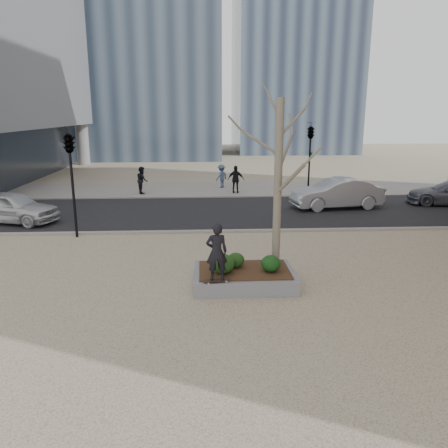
{
  "coord_description": "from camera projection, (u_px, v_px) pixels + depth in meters",
  "views": [
    {
      "loc": [
        -0.27,
        -12.34,
        5.08
      ],
      "look_at": [
        0.5,
        2.0,
        1.4
      ],
      "focal_mm": 35.0,
      "sensor_mm": 36.0,
      "label": 1
    }
  ],
  "objects": [
    {
      "name": "far_sidewalk",
      "position": [
        205.0,
        189.0,
        29.65
      ],
      "size": [
        60.0,
        6.0,
        0.02
      ],
      "primitive_type": "cube",
      "color": "gray",
      "rests_on": "ground"
    },
    {
      "name": "police_car",
      "position": [
        12.0,
        207.0,
        20.49
      ],
      "size": [
        4.67,
        2.94,
        1.48
      ],
      "primitive_type": "imported",
      "rotation": [
        0.0,
        0.0,
        1.27
      ],
      "color": "silver",
      "rests_on": "street"
    },
    {
      "name": "sycamore_tree",
      "position": [
        279.0,
        158.0,
        12.66
      ],
      "size": [
        2.8,
        2.8,
        6.6
      ],
      "primitive_type": null,
      "color": "gray",
      "rests_on": "planter_mulch"
    },
    {
      "name": "ground",
      "position": [
        211.0,
        285.0,
        13.21
      ],
      "size": [
        120.0,
        120.0,
        0.0
      ],
      "primitive_type": "plane",
      "color": "#BCAF8A",
      "rests_on": "ground"
    },
    {
      "name": "planter",
      "position": [
        244.0,
        278.0,
        13.2
      ],
      "size": [
        3.0,
        2.0,
        0.45
      ],
      "primitive_type": "cube",
      "color": "gray",
      "rests_on": "ground"
    },
    {
      "name": "shrub_left",
      "position": [
        223.0,
        264.0,
        12.77
      ],
      "size": [
        0.68,
        0.68,
        0.58
      ],
      "primitive_type": "ellipsoid",
      "color": "#183410",
      "rests_on": "planter_mulch"
    },
    {
      "name": "street",
      "position": [
        206.0,
        212.0,
        22.88
      ],
      "size": [
        60.0,
        8.0,
        0.02
      ],
      "primitive_type": "cube",
      "color": "black",
      "rests_on": "ground"
    },
    {
      "name": "skateboard",
      "position": [
        217.0,
        281.0,
        12.24
      ],
      "size": [
        0.81,
        0.37,
        0.08
      ],
      "primitive_type": null,
      "rotation": [
        0.0,
        0.0,
        0.23
      ],
      "color": "black",
      "rests_on": "planter"
    },
    {
      "name": "car_silver",
      "position": [
        337.0,
        193.0,
        23.61
      ],
      "size": [
        5.05,
        2.32,
        1.61
      ],
      "primitive_type": "imported",
      "rotation": [
        0.0,
        0.0,
        4.84
      ],
      "color": "#AAADB3",
      "rests_on": "street"
    },
    {
      "name": "traffic_light_far",
      "position": [
        309.0,
        159.0,
        27.11
      ],
      "size": [
        0.6,
        2.48,
        4.5
      ],
      "primitive_type": null,
      "color": "black",
      "rests_on": "ground"
    },
    {
      "name": "traffic_light_near",
      "position": [
        73.0,
        184.0,
        17.78
      ],
      "size": [
        0.6,
        2.48,
        4.5
      ],
      "primitive_type": null,
      "color": "black",
      "rests_on": "ground"
    },
    {
      "name": "pedestrian_a",
      "position": [
        142.0,
        180.0,
        27.87
      ],
      "size": [
        0.84,
        0.97,
        1.72
      ],
      "primitive_type": "imported",
      "rotation": [
        0.0,
        0.0,
        1.82
      ],
      "color": "black",
      "rests_on": "far_sidewalk"
    },
    {
      "name": "skateboarder",
      "position": [
        217.0,
        252.0,
        12.03
      ],
      "size": [
        0.62,
        0.43,
        1.64
      ],
      "primitive_type": "imported",
      "rotation": [
        0.0,
        0.0,
        3.21
      ],
      "color": "black",
      "rests_on": "skateboard"
    },
    {
      "name": "planter_mulch",
      "position": [
        244.0,
        270.0,
        13.14
      ],
      "size": [
        2.7,
        1.7,
        0.04
      ],
      "primitive_type": "cube",
      "color": "#382314",
      "rests_on": "planter"
    },
    {
      "name": "pedestrian_c",
      "position": [
        236.0,
        179.0,
        27.99
      ],
      "size": [
        1.09,
        0.59,
        1.77
      ],
      "primitive_type": "imported",
      "rotation": [
        0.0,
        0.0,
        2.98
      ],
      "color": "black",
      "rests_on": "far_sidewalk"
    },
    {
      "name": "pedestrian_b",
      "position": [
        221.0,
        176.0,
        30.04
      ],
      "size": [
        1.13,
        1.16,
        1.59
      ],
      "primitive_type": "imported",
      "rotation": [
        0.0,
        0.0,
        3.96
      ],
      "color": "#3F5172",
      "rests_on": "far_sidewalk"
    },
    {
      "name": "shrub_right",
      "position": [
        271.0,
        263.0,
        12.92
      ],
      "size": [
        0.58,
        0.58,
        0.5
      ],
      "primitive_type": "ellipsoid",
      "color": "#103310",
      "rests_on": "planter_mulch"
    },
    {
      "name": "shrub_middle",
      "position": [
        236.0,
        260.0,
        13.28
      ],
      "size": [
        0.53,
        0.53,
        0.45
      ],
      "primitive_type": "ellipsoid",
      "color": "#1E3F14",
      "rests_on": "planter_mulch"
    }
  ]
}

